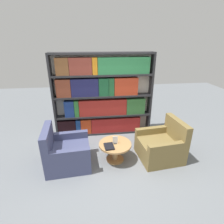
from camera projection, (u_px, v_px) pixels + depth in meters
The scene contains 7 objects.
ground_plane at pixel (109, 163), 3.91m from camera, with size 14.00×14.00×0.00m, color slate.
bookshelf at pixel (102, 96), 4.75m from camera, with size 2.67×0.30×2.26m.
armchair_left at pixel (66, 153), 3.74m from camera, with size 0.97×0.91×0.92m.
armchair_right at pixel (161, 146), 3.99m from camera, with size 0.99×0.93×0.92m.
coffee_table at pixel (115, 148), 3.89m from camera, with size 0.72×0.72×0.44m.
table_sign at pixel (115, 140), 3.81m from camera, with size 0.11×0.06×0.18m.
stray_book at pixel (109, 146), 3.70m from camera, with size 0.22×0.28×0.04m.
Camera 1 is at (-0.32, -3.15, 2.56)m, focal length 28.00 mm.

